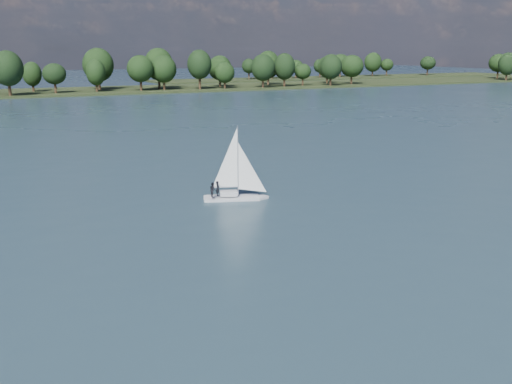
# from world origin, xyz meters

# --- Properties ---
(ground) EXTENTS (700.00, 700.00, 0.00)m
(ground) POSITION_xyz_m (0.00, 100.00, 0.00)
(ground) COLOR #233342
(ground) RESTS_ON ground
(far_shore) EXTENTS (660.00, 40.00, 1.50)m
(far_shore) POSITION_xyz_m (0.00, 212.00, 0.00)
(far_shore) COLOR black
(far_shore) RESTS_ON ground
(far_shore_back) EXTENTS (220.00, 30.00, 1.40)m
(far_shore_back) POSITION_xyz_m (160.00, 260.00, 0.00)
(far_shore_back) COLOR black
(far_shore_back) RESTS_ON ground
(sailboat) EXTENTS (6.59, 3.68, 8.36)m
(sailboat) POSITION_xyz_m (1.01, 43.94, 2.34)
(sailboat) COLOR silver
(sailboat) RESTS_ON ground
(treeline) EXTENTS (562.56, 74.66, 17.91)m
(treeline) POSITION_xyz_m (-12.69, 208.39, 8.11)
(treeline) COLOR black
(treeline) RESTS_ON ground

